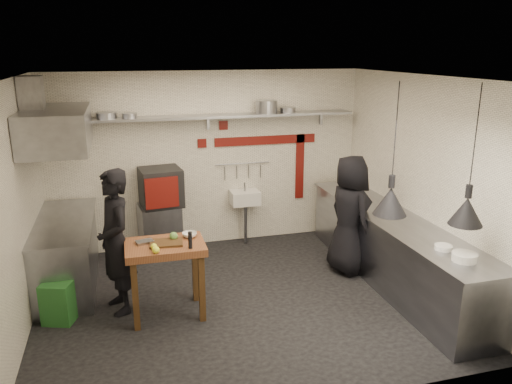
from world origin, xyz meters
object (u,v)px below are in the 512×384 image
object	(u,v)px
combi_oven	(161,187)
oven_stand	(160,230)
green_bin	(60,301)
chef_right	(350,215)
chef_left	(116,242)
prep_table	(167,279)

from	to	relation	value
combi_oven	oven_stand	bearing A→B (deg)	148.08
green_bin	chef_right	size ratio (longest dim) A/B	0.29
chef_left	chef_right	bearing A→B (deg)	78.57
combi_oven	prep_table	size ratio (longest dim) A/B	0.65
oven_stand	prep_table	xyz separation A→B (m)	(-0.08, -1.92, 0.06)
oven_stand	chef_right	distance (m)	2.93
green_bin	chef_left	xyz separation A→B (m)	(0.69, 0.09, 0.64)
combi_oven	chef_left	size ratio (longest dim) A/B	0.34
oven_stand	prep_table	bearing A→B (deg)	-99.41
oven_stand	prep_table	distance (m)	1.92
oven_stand	combi_oven	size ratio (longest dim) A/B	1.33
prep_table	chef_left	xyz separation A→B (m)	(-0.56, 0.28, 0.43)
green_bin	chef_left	size ratio (longest dim) A/B	0.28
green_bin	prep_table	world-z (taller)	prep_table
chef_right	prep_table	bearing A→B (deg)	93.80
prep_table	green_bin	bearing A→B (deg)	171.72
prep_table	chef_left	size ratio (longest dim) A/B	0.52
chef_left	chef_right	size ratio (longest dim) A/B	1.04
oven_stand	chef_left	size ratio (longest dim) A/B	0.45
green_bin	combi_oven	bearing A→B (deg)	51.15
green_bin	prep_table	xyz separation A→B (m)	(1.25, -0.19, 0.21)
prep_table	chef_right	bearing A→B (deg)	12.39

